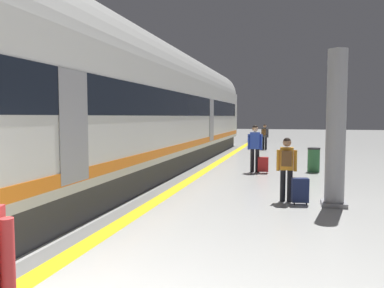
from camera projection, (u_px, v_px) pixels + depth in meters
safety_line_strip at (195, 177)px, 13.04m from camera, size 0.36×80.00×0.01m
tactile_edge_band at (187, 176)px, 13.11m from camera, size 0.52×80.00×0.01m
high_speed_train at (125, 103)px, 12.14m from camera, size 2.94×34.49×4.97m
passenger_near at (287, 164)px, 9.21m from camera, size 0.49×0.30×1.56m
suitcase_near at (300, 190)px, 8.93m from camera, size 0.42×0.30×0.63m
passenger_mid at (255, 145)px, 14.06m from camera, size 0.55×0.23×1.76m
suitcase_mid at (263, 164)px, 13.87m from camera, size 0.39×0.26×0.59m
passenger_far at (265, 134)px, 23.72m from camera, size 0.47×0.38×1.59m
suitcase_far at (259, 144)px, 23.70m from camera, size 0.44×0.37×1.00m
platform_pillar at (336, 132)px, 8.69m from camera, size 0.56×0.56×3.60m
waste_bin at (314, 160)px, 14.17m from camera, size 0.46×0.46×0.91m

